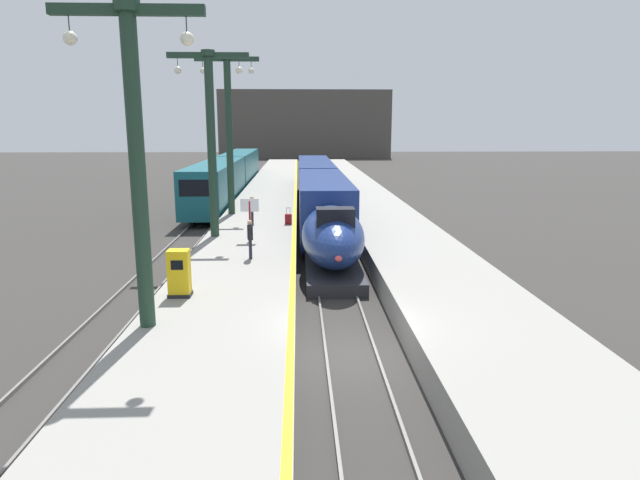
% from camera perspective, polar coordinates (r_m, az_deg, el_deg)
% --- Properties ---
extents(ground_plane, '(260.00, 260.00, 0.00)m').
position_cam_1_polar(ground_plane, '(16.68, 3.26, -11.96)').
color(ground_plane, '#33302D').
extents(platform_left, '(4.80, 110.00, 1.05)m').
position_cam_1_polar(platform_left, '(40.50, -5.82, 2.92)').
color(platform_left, gray).
rests_on(platform_left, ground).
extents(platform_right, '(4.80, 110.00, 1.05)m').
position_cam_1_polar(platform_right, '(40.80, 5.63, 2.99)').
color(platform_right, gray).
rests_on(platform_right, ground).
extents(platform_left_safety_stripe, '(0.20, 107.80, 0.01)m').
position_cam_1_polar(platform_left_safety_stripe, '(40.34, -2.59, 3.70)').
color(platform_left_safety_stripe, yellow).
rests_on(platform_left_safety_stripe, platform_left).
extents(rail_main_left, '(0.08, 110.00, 0.12)m').
position_cam_1_polar(rail_main_left, '(43.22, -1.21, 2.91)').
color(rail_main_left, slate).
rests_on(rail_main_left, ground).
extents(rail_main_right, '(0.08, 110.00, 0.12)m').
position_cam_1_polar(rail_main_right, '(43.27, 0.78, 2.93)').
color(rail_main_right, slate).
rests_on(rail_main_right, ground).
extents(rail_secondary_left, '(0.08, 110.00, 0.12)m').
position_cam_1_polar(rail_secondary_left, '(43.82, -11.87, 2.79)').
color(rail_secondary_left, slate).
rests_on(rail_secondary_left, ground).
extents(rail_secondary_right, '(0.08, 110.00, 0.12)m').
position_cam_1_polar(rail_secondary_right, '(43.60, -9.92, 2.82)').
color(rail_secondary_right, slate).
rests_on(rail_secondary_right, ground).
extents(highspeed_train_main, '(2.92, 38.69, 3.60)m').
position_cam_1_polar(highspeed_train_main, '(39.71, -0.04, 4.84)').
color(highspeed_train_main, navy).
rests_on(highspeed_train_main, ground).
extents(regional_train_adjacent, '(2.85, 36.60, 3.80)m').
position_cam_1_polar(regional_train_adjacent, '(54.44, -9.26, 6.79)').
color(regional_train_adjacent, '#145660').
rests_on(regional_train_adjacent, ground).
extents(station_column_near, '(4.00, 0.68, 8.82)m').
position_cam_1_polar(station_column_near, '(15.85, -18.56, 10.00)').
color(station_column_near, '#1E3828').
rests_on(station_column_near, platform_left).
extents(station_column_mid, '(4.00, 0.68, 9.28)m').
position_cam_1_polar(station_column_mid, '(28.72, -11.24, 11.38)').
color(station_column_mid, '#1E3828').
rests_on(station_column_mid, platform_left).
extents(station_column_far, '(4.00, 0.68, 9.95)m').
position_cam_1_polar(station_column_far, '(36.10, -9.43, 12.05)').
color(station_column_far, '#1E3828').
rests_on(station_column_far, platform_left).
extents(passenger_near_edge, '(0.29, 0.56, 1.69)m').
position_cam_1_polar(passenger_near_edge, '(31.92, -7.05, 3.27)').
color(passenger_near_edge, '#23232D').
rests_on(passenger_near_edge, platform_left).
extents(passenger_mid_platform, '(0.28, 0.56, 1.69)m').
position_cam_1_polar(passenger_mid_platform, '(23.87, -7.25, 0.40)').
color(passenger_mid_platform, '#23232D').
rests_on(passenger_mid_platform, platform_left).
extents(rolling_suitcase, '(0.40, 0.22, 0.98)m').
position_cam_1_polar(rolling_suitcase, '(32.17, -3.30, 2.17)').
color(rolling_suitcase, maroon).
rests_on(rolling_suitcase, platform_left).
extents(ticket_machine_yellow, '(0.76, 0.62, 1.60)m').
position_cam_1_polar(ticket_machine_yellow, '(19.10, -14.36, -3.52)').
color(ticket_machine_yellow, yellow).
rests_on(ticket_machine_yellow, platform_left).
extents(departure_info_board, '(0.90, 0.10, 2.12)m').
position_cam_1_polar(departure_info_board, '(27.53, -7.30, 3.00)').
color(departure_info_board, maroon).
rests_on(departure_info_board, platform_left).
extents(terminus_back_wall, '(36.00, 2.00, 14.00)m').
position_cam_1_polar(terminus_back_wall, '(117.21, -1.56, 11.90)').
color(terminus_back_wall, '#4C4742').
rests_on(terminus_back_wall, ground).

